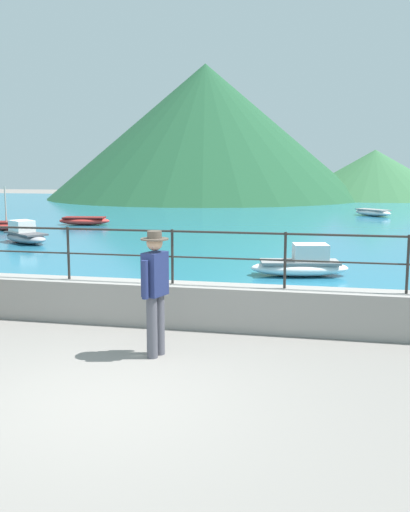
% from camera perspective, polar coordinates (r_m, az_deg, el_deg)
% --- Properties ---
extents(ground_plane, '(120.00, 120.00, 0.00)m').
position_cam_1_polar(ground_plane, '(6.81, -10.55, -13.75)').
color(ground_plane, slate).
extents(promenade_wall, '(20.00, 0.56, 0.70)m').
position_cam_1_polar(promenade_wall, '(9.59, -3.22, -4.79)').
color(promenade_wall, gray).
rests_on(promenade_wall, ground).
extents(railing, '(18.44, 0.04, 0.90)m').
position_cam_1_polar(railing, '(9.42, -3.27, 0.99)').
color(railing, '#282623').
rests_on(railing, promenade_wall).
extents(lake_water, '(64.00, 44.32, 0.06)m').
position_cam_1_polar(lake_water, '(31.83, 7.67, 4.00)').
color(lake_water, '#236B89').
rests_on(lake_water, ground).
extents(hill_main, '(27.05, 27.05, 11.37)m').
position_cam_1_polar(hill_main, '(50.54, 0.04, 12.20)').
color(hill_main, '#1E4C2D').
rests_on(hill_main, ground).
extents(hill_secondary, '(14.49, 14.49, 4.16)m').
position_cam_1_polar(hill_secondary, '(51.55, 16.45, 7.77)').
color(hill_secondary, '#33663D').
rests_on(hill_secondary, ground).
extents(person_walking, '(0.38, 0.55, 1.75)m').
position_cam_1_polar(person_walking, '(7.90, -4.97, -3.08)').
color(person_walking, '#4C4C56').
rests_on(person_walking, ground).
extents(boat_0, '(2.39, 1.17, 1.80)m').
position_cam_1_polar(boat_0, '(25.02, -18.87, 2.89)').
color(boat_0, red).
rests_on(boat_0, lake_water).
extents(boat_1, '(2.41, 1.22, 0.36)m').
position_cam_1_polar(boat_1, '(26.52, -11.88, 3.46)').
color(boat_1, red).
rests_on(boat_1, lake_water).
extents(boat_2, '(2.40, 2.06, 0.76)m').
position_cam_1_polar(boat_2, '(20.60, -17.43, 1.99)').
color(boat_2, gray).
rests_on(boat_2, lake_water).
extents(boat_3, '(2.25, 2.27, 0.36)m').
position_cam_1_polar(boat_3, '(32.19, 16.31, 4.18)').
color(boat_3, white).
rests_on(boat_3, lake_water).
extents(boat_4, '(2.43, 1.32, 0.76)m').
position_cam_1_polar(boat_4, '(13.81, 9.56, -0.84)').
color(boat_4, white).
rests_on(boat_4, lake_water).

